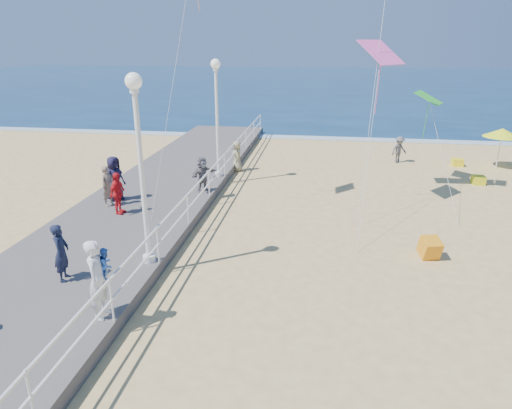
# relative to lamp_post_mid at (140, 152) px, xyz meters

# --- Properties ---
(ground) EXTENTS (160.00, 160.00, 0.00)m
(ground) POSITION_rel_lamp_post_mid_xyz_m (5.35, 0.00, -3.66)
(ground) COLOR #E2C076
(ground) RESTS_ON ground
(ocean) EXTENTS (160.00, 90.00, 0.05)m
(ocean) POSITION_rel_lamp_post_mid_xyz_m (5.35, 65.00, -3.65)
(ocean) COLOR #0D2C50
(ocean) RESTS_ON ground
(surf_line) EXTENTS (160.00, 1.20, 0.04)m
(surf_line) POSITION_rel_lamp_post_mid_xyz_m (5.35, 20.50, -3.63)
(surf_line) COLOR white
(surf_line) RESTS_ON ground
(boardwalk) EXTENTS (5.00, 44.00, 0.40)m
(boardwalk) POSITION_rel_lamp_post_mid_xyz_m (-2.15, 0.00, -3.46)
(boardwalk) COLOR #655F5B
(boardwalk) RESTS_ON ground
(railing) EXTENTS (0.05, 42.00, 0.55)m
(railing) POSITION_rel_lamp_post_mid_xyz_m (0.30, 0.00, -2.41)
(railing) COLOR white
(railing) RESTS_ON boardwalk
(lamp_post_mid) EXTENTS (0.44, 0.44, 5.32)m
(lamp_post_mid) POSITION_rel_lamp_post_mid_xyz_m (0.00, 0.00, 0.00)
(lamp_post_mid) COLOR white
(lamp_post_mid) RESTS_ON boardwalk
(lamp_post_far) EXTENTS (0.44, 0.44, 5.32)m
(lamp_post_far) POSITION_rel_lamp_post_mid_xyz_m (0.00, 9.00, 0.00)
(lamp_post_far) COLOR white
(lamp_post_far) RESTS_ON boardwalk
(woman_holding_toddler) EXTENTS (0.51, 0.73, 1.92)m
(woman_holding_toddler) POSITION_rel_lamp_post_mid_xyz_m (-0.05, -2.84, -2.30)
(woman_holding_toddler) COLOR silver
(woman_holding_toddler) RESTS_ON boardwalk
(toddler_held) EXTENTS (0.34, 0.43, 0.83)m
(toddler_held) POSITION_rel_lamp_post_mid_xyz_m (0.10, -2.69, -1.99)
(toddler_held) COLOR blue
(toddler_held) RESTS_ON boardwalk
(spectator_0) EXTENTS (0.51, 0.66, 1.59)m
(spectator_0) POSITION_rel_lamp_post_mid_xyz_m (-1.85, -1.35, -2.47)
(spectator_0) COLOR #161C32
(spectator_0) RESTS_ON boardwalk
(spectator_3) EXTENTS (0.46, 0.95, 1.58)m
(spectator_3) POSITION_rel_lamp_post_mid_xyz_m (-2.53, 3.56, -2.47)
(spectator_3) COLOR red
(spectator_3) RESTS_ON boardwalk
(spectator_4) EXTENTS (0.84, 1.02, 1.80)m
(spectator_4) POSITION_rel_lamp_post_mid_xyz_m (-3.29, 5.00, -2.36)
(spectator_4) COLOR #1A1733
(spectator_4) RESTS_ON boardwalk
(spectator_5) EXTENTS (1.10, 1.39, 1.48)m
(spectator_5) POSITION_rel_lamp_post_mid_xyz_m (-0.13, 6.65, -2.52)
(spectator_5) COLOR slate
(spectator_5) RESTS_ON boardwalk
(spectator_6) EXTENTS (0.56, 0.68, 1.60)m
(spectator_6) POSITION_rel_lamp_post_mid_xyz_m (-3.27, 4.32, -2.46)
(spectator_6) COLOR #836F5A
(spectator_6) RESTS_ON boardwalk
(beach_walker_a) EXTENTS (1.10, 0.98, 1.48)m
(beach_walker_a) POSITION_rel_lamp_post_mid_xyz_m (9.03, 14.41, -2.92)
(beach_walker_a) COLOR #58575C
(beach_walker_a) RESTS_ON ground
(beach_walker_c) EXTENTS (0.73, 0.90, 1.59)m
(beach_walker_c) POSITION_rel_lamp_post_mid_xyz_m (0.43, 11.37, -2.87)
(beach_walker_c) COLOR #9B916B
(beach_walker_c) RESTS_ON ground
(box_kite) EXTENTS (0.71, 0.82, 0.74)m
(box_kite) POSITION_rel_lamp_post_mid_xyz_m (8.32, 2.25, -3.36)
(box_kite) COLOR #E75A0D
(box_kite) RESTS_ON ground
(beach_umbrella) EXTENTS (1.90, 1.90, 2.14)m
(beach_umbrella) POSITION_rel_lamp_post_mid_xyz_m (14.09, 14.01, -1.75)
(beach_umbrella) COLOR white
(beach_umbrella) RESTS_ON ground
(beach_chair_left) EXTENTS (0.55, 0.55, 0.40)m
(beach_chair_left) POSITION_rel_lamp_post_mid_xyz_m (12.25, 10.81, -3.46)
(beach_chair_left) COLOR yellow
(beach_chair_left) RESTS_ON ground
(beach_chair_right) EXTENTS (0.55, 0.55, 0.40)m
(beach_chair_right) POSITION_rel_lamp_post_mid_xyz_m (12.14, 14.17, -3.46)
(beach_chair_right) COLOR yellow
(beach_chair_right) RESTS_ON ground
(kite_diamond_pink) EXTENTS (1.91, 1.93, 0.87)m
(kite_diamond_pink) POSITION_rel_lamp_post_mid_xyz_m (6.80, 6.97, 2.40)
(kite_diamond_pink) COLOR #F55ABA
(kite_diamond_green) EXTENTS (1.49, 1.55, 0.54)m
(kite_diamond_green) POSITION_rel_lamp_post_mid_xyz_m (9.50, 10.77, 0.34)
(kite_diamond_green) COLOR green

